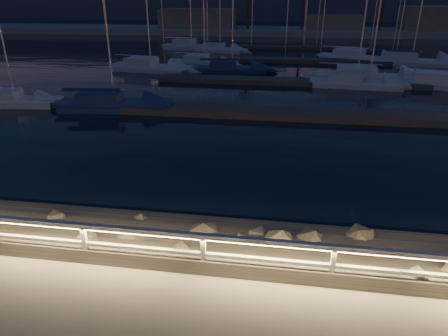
{
  "coord_description": "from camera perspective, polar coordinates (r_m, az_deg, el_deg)",
  "views": [
    {
      "loc": [
        -0.32,
        -7.73,
        6.14
      ],
      "look_at": [
        -2.12,
        4.0,
        1.02
      ],
      "focal_mm": 32.0,
      "sensor_mm": 36.0,
      "label": 1
    }
  ],
  "objects": [
    {
      "name": "riprap",
      "position": [
        11.57,
        26.22,
        -12.44
      ],
      "size": [
        28.0,
        2.95,
        1.37
      ],
      "color": "slate",
      "rests_on": "ground"
    },
    {
      "name": "sailboat_k",
      "position": [
        48.54,
        18.47,
        14.78
      ],
      "size": [
        9.26,
        5.63,
        15.25
      ],
      "rotation": [
        0.0,
        0.0,
        -0.38
      ],
      "color": "silver",
      "rests_on": "ground"
    },
    {
      "name": "sailboat_a",
      "position": [
        30.42,
        -27.96,
        8.62
      ],
      "size": [
        6.15,
        2.41,
        10.27
      ],
      "rotation": [
        0.0,
        0.0,
        0.1
      ],
      "color": "silver",
      "rests_on": "ground"
    },
    {
      "name": "sailboat_c",
      "position": [
        34.35,
        18.05,
        11.61
      ],
      "size": [
        7.5,
        2.79,
        12.46
      ],
      "rotation": [
        0.0,
        0.0,
        -0.08
      ],
      "color": "silver",
      "rests_on": "ground"
    },
    {
      "name": "sailboat_g",
      "position": [
        36.82,
        19.73,
        12.21
      ],
      "size": [
        9.18,
        3.45,
        15.24
      ],
      "rotation": [
        0.0,
        0.0,
        -0.08
      ],
      "color": "silver",
      "rests_on": "ground"
    },
    {
      "name": "sailboat_j",
      "position": [
        40.57,
        -10.67,
        14.06
      ],
      "size": [
        8.4,
        3.76,
        13.84
      ],
      "rotation": [
        0.0,
        0.0,
        -0.17
      ],
      "color": "silver",
      "rests_on": "ground"
    },
    {
      "name": "sailboat_h",
      "position": [
        36.91,
        29.29,
        10.6
      ],
      "size": [
        9.06,
        4.89,
        14.77
      ],
      "rotation": [
        0.0,
        0.0,
        -0.29
      ],
      "color": "silver",
      "rests_on": "ground"
    },
    {
      "name": "sailboat_f",
      "position": [
        39.21,
        0.91,
        14.05
      ],
      "size": [
        7.05,
        2.92,
        11.67
      ],
      "rotation": [
        0.0,
        0.0,
        0.13
      ],
      "color": "navy",
      "rests_on": "ground"
    },
    {
      "name": "sailboat_i",
      "position": [
        42.81,
        -3.01,
        14.84
      ],
      "size": [
        6.91,
        2.75,
        11.53
      ],
      "rotation": [
        0.0,
        0.0,
        -0.11
      ],
      "color": "silver",
      "rests_on": "ground"
    },
    {
      "name": "guard_rail",
      "position": [
        9.42,
        8.84,
        -11.73
      ],
      "size": [
        44.11,
        0.12,
        1.06
      ],
      "color": "silver",
      "rests_on": "ground"
    },
    {
      "name": "ground",
      "position": [
        9.88,
        8.97,
        -15.43
      ],
      "size": [
        400.0,
        400.0,
        0.0
      ],
      "primitive_type": "plane",
      "color": "#9C968D",
      "rests_on": "ground"
    },
    {
      "name": "floating_docks",
      "position": [
        40.76,
        9.33,
        13.83
      ],
      "size": [
        22.0,
        36.0,
        0.4
      ],
      "color": "#544B45",
      "rests_on": "ground"
    },
    {
      "name": "distant_hills",
      "position": [
        143.1,
        -0.05,
        22.8
      ],
      "size": [
        230.0,
        37.5,
        18.0
      ],
      "color": "#3B455B",
      "rests_on": "ground"
    },
    {
      "name": "sailboat_m",
      "position": [
        57.19,
        -4.87,
        16.99
      ],
      "size": [
        8.2,
        3.26,
        13.68
      ],
      "rotation": [
        0.0,
        0.0,
        -0.11
      ],
      "color": "silver",
      "rests_on": "ground"
    },
    {
      "name": "sailboat_n",
      "position": [
        54.43,
        -0.75,
        16.68
      ],
      "size": [
        7.36,
        4.29,
        12.12
      ],
      "rotation": [
        0.0,
        0.0,
        -0.34
      ],
      "color": "silver",
      "rests_on": "ground"
    },
    {
      "name": "harbor_water",
      "position": [
        39.6,
        9.27,
        12.72
      ],
      "size": [
        400.0,
        440.0,
        0.6
      ],
      "color": "black",
      "rests_on": "ground"
    },
    {
      "name": "sailboat_b",
      "position": [
        26.89,
        -15.74,
        8.9
      ],
      "size": [
        7.47,
        3.09,
        12.36
      ],
      "rotation": [
        0.0,
        0.0,
        0.13
      ],
      "color": "navy",
      "rests_on": "ground"
    },
    {
      "name": "far_shore",
      "position": [
        81.99,
        9.35,
        18.98
      ],
      "size": [
        160.0,
        14.0,
        5.2
      ],
      "color": "#9C968D",
      "rests_on": "ground"
    },
    {
      "name": "sailboat_l",
      "position": [
        48.08,
        24.91,
        13.76
      ],
      "size": [
        9.49,
        4.36,
        15.5
      ],
      "rotation": [
        0.0,
        0.0,
        -0.19
      ],
      "color": "silver",
      "rests_on": "ground"
    }
  ]
}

